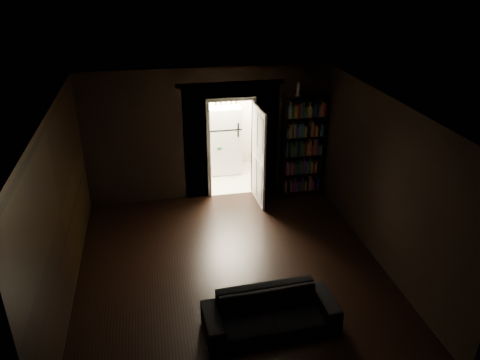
{
  "coord_description": "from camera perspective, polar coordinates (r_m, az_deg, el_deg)",
  "views": [
    {
      "loc": [
        -1.1,
        -6.29,
        4.72
      ],
      "look_at": [
        0.32,
        0.9,
        1.22
      ],
      "focal_mm": 35.0,
      "sensor_mm": 36.0,
      "label": 1
    }
  ],
  "objects": [
    {
      "name": "kitchen_alcove",
      "position": [
        10.87,
        -2.11,
        6.68
      ],
      "size": [
        2.2,
        1.8,
        2.6
      ],
      "color": "beige",
      "rests_on": "ground"
    },
    {
      "name": "figurine",
      "position": [
        9.58,
        7.09,
        10.95
      ],
      "size": [
        0.11,
        0.11,
        0.28
      ],
      "primitive_type": "cube",
      "rotation": [
        0.0,
        0.0,
        -0.2
      ],
      "color": "white",
      "rests_on": "bookshelf"
    },
    {
      "name": "bottles",
      "position": [
        10.85,
        -1.72,
        9.76
      ],
      "size": [
        0.61,
        0.09,
        0.25
      ],
      "primitive_type": "cube",
      "rotation": [
        0.0,
        0.0,
        -0.02
      ],
      "color": "black",
      "rests_on": "refrigerator"
    },
    {
      "name": "door",
      "position": [
        9.59,
        2.3,
        2.84
      ],
      "size": [
        0.09,
        0.85,
        2.05
      ],
      "primitive_type": "cube",
      "rotation": [
        0.0,
        0.0,
        1.61
      ],
      "color": "silver",
      "rests_on": "ground"
    },
    {
      "name": "refrigerator",
      "position": [
        11.15,
        -2.01,
        5.08
      ],
      "size": [
        0.81,
        0.75,
        1.65
      ],
      "primitive_type": "cube",
      "rotation": [
        0.0,
        0.0,
        0.11
      ],
      "color": "white",
      "rests_on": "ground"
    },
    {
      "name": "room_walls",
      "position": [
        8.04,
        -2.54,
        3.31
      ],
      "size": [
        5.02,
        5.61,
        2.84
      ],
      "color": "black",
      "rests_on": "ground"
    },
    {
      "name": "ground",
      "position": [
        7.94,
        -1.02,
        -10.93
      ],
      "size": [
        5.5,
        5.5,
        0.0
      ],
      "primitive_type": "plane",
      "color": "black",
      "rests_on": "ground"
    },
    {
      "name": "sofa",
      "position": [
        6.69,
        3.76,
        -15.26
      ],
      "size": [
        1.89,
        0.88,
        0.71
      ],
      "primitive_type": "imported",
      "rotation": [
        0.0,
        0.0,
        0.04
      ],
      "color": "black",
      "rests_on": "ground"
    },
    {
      "name": "bookshelf",
      "position": [
        10.04,
        7.63,
        4.17
      ],
      "size": [
        0.92,
        0.39,
        2.2
      ],
      "primitive_type": "cube",
      "rotation": [
        0.0,
        0.0,
        0.08
      ],
      "color": "black",
      "rests_on": "ground"
    }
  ]
}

